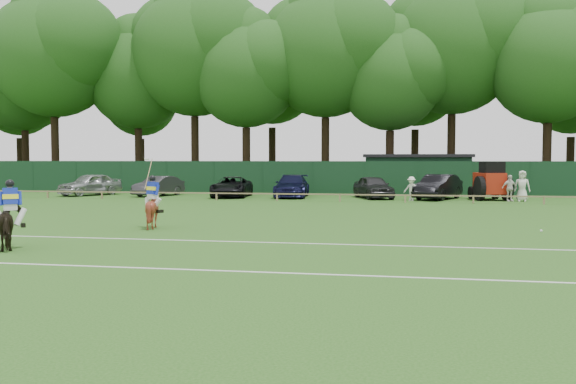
% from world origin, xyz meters
% --- Properties ---
extents(ground, '(160.00, 160.00, 0.00)m').
position_xyz_m(ground, '(0.00, 0.00, 0.00)').
color(ground, '#1E4C14').
rests_on(ground, ground).
extents(horse_dark, '(1.70, 1.82, 1.45)m').
position_xyz_m(horse_dark, '(-6.56, -3.73, 0.73)').
color(horse_dark, black).
rests_on(horse_dark, ground).
extents(horse_chestnut, '(1.64, 1.69, 1.43)m').
position_xyz_m(horse_chestnut, '(-4.65, 2.20, 0.71)').
color(horse_chestnut, maroon).
rests_on(horse_chestnut, ground).
extents(sedan_silver, '(3.72, 5.13, 1.62)m').
position_xyz_m(sedan_silver, '(-17.69, 21.36, 0.81)').
color(sedan_silver, '#A9ABAF').
rests_on(sedan_silver, ground).
extents(sedan_grey, '(2.66, 4.59, 1.43)m').
position_xyz_m(sedan_grey, '(-12.45, 21.55, 0.72)').
color(sedan_grey, '#303032').
rests_on(sedan_grey, ground).
extents(suv_black, '(2.83, 5.32, 1.42)m').
position_xyz_m(suv_black, '(-6.92, 21.30, 0.71)').
color(suv_black, black).
rests_on(suv_black, ground).
extents(sedan_navy, '(2.60, 5.51, 1.56)m').
position_xyz_m(sedan_navy, '(-2.74, 21.91, 0.78)').
color(sedan_navy, black).
rests_on(sedan_navy, ground).
extents(hatch_grey, '(3.31, 4.87, 1.54)m').
position_xyz_m(hatch_grey, '(2.89, 21.68, 0.77)').
color(hatch_grey, '#28292B').
rests_on(hatch_grey, ground).
extents(estate_black, '(3.55, 5.26, 1.64)m').
position_xyz_m(estate_black, '(7.14, 21.48, 0.82)').
color(estate_black, black).
rests_on(estate_black, ground).
extents(spectator_left, '(1.14, 0.90, 1.54)m').
position_xyz_m(spectator_left, '(5.39, 19.75, 0.77)').
color(spectator_left, white).
rests_on(spectator_left, ground).
extents(spectator_mid, '(1.06, 0.70, 1.67)m').
position_xyz_m(spectator_mid, '(11.42, 20.17, 0.84)').
color(spectator_mid, silver).
rests_on(spectator_mid, ground).
extents(spectator_right, '(1.00, 0.69, 1.94)m').
position_xyz_m(spectator_right, '(12.21, 20.41, 0.97)').
color(spectator_right, silver).
rests_on(spectator_right, ground).
extents(rider_dark, '(0.81, 0.71, 1.41)m').
position_xyz_m(rider_dark, '(-6.55, -3.74, 1.41)').
color(rider_dark, silver).
rests_on(rider_dark, ground).
extents(rider_chestnut, '(0.88, 0.81, 2.05)m').
position_xyz_m(rider_chestnut, '(-4.65, 2.19, 1.39)').
color(rider_chestnut, silver).
rests_on(rider_chestnut, ground).
extents(polo_ball, '(0.09, 0.09, 0.09)m').
position_xyz_m(polo_ball, '(9.78, 3.59, 0.04)').
color(polo_ball, silver).
rests_on(polo_ball, ground).
extents(pitch_lines, '(60.00, 5.10, 0.01)m').
position_xyz_m(pitch_lines, '(0.00, -3.50, 0.01)').
color(pitch_lines, silver).
rests_on(pitch_lines, ground).
extents(pitch_rail, '(62.10, 0.10, 0.50)m').
position_xyz_m(pitch_rail, '(0.00, 18.00, 0.45)').
color(pitch_rail, '#997F5B').
rests_on(pitch_rail, ground).
extents(perimeter_fence, '(92.08, 0.08, 2.50)m').
position_xyz_m(perimeter_fence, '(0.00, 27.00, 1.25)').
color(perimeter_fence, '#14351E').
rests_on(perimeter_fence, ground).
extents(utility_shed, '(8.40, 4.40, 3.04)m').
position_xyz_m(utility_shed, '(6.00, 30.00, 1.54)').
color(utility_shed, '#14331E').
rests_on(utility_shed, ground).
extents(tree_row, '(96.00, 12.00, 21.00)m').
position_xyz_m(tree_row, '(2.00, 35.00, 0.00)').
color(tree_row, '#26561C').
rests_on(tree_row, ground).
extents(tractor, '(2.57, 3.33, 2.50)m').
position_xyz_m(tractor, '(10.42, 21.34, 1.18)').
color(tractor, '#AE2210').
rests_on(tractor, ground).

